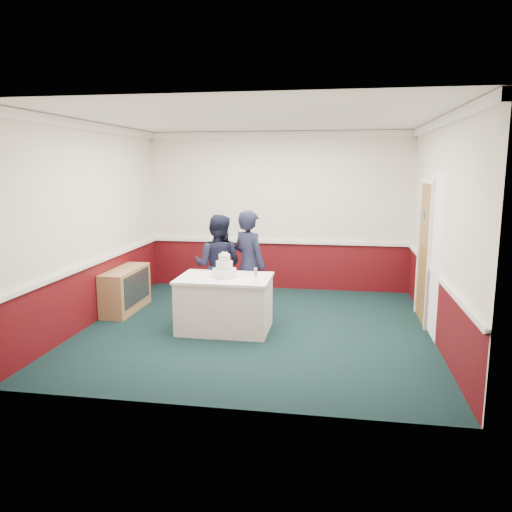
% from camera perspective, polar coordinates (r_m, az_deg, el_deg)
% --- Properties ---
extents(ground, '(5.00, 5.00, 0.00)m').
position_cam_1_polar(ground, '(7.44, 0.06, -8.23)').
color(ground, black).
rests_on(ground, ground).
extents(room_shell, '(5.00, 5.00, 3.00)m').
position_cam_1_polar(room_shell, '(7.66, 1.39, 7.31)').
color(room_shell, silver).
rests_on(room_shell, ground).
extents(sideboard, '(0.41, 1.20, 0.70)m').
position_cam_1_polar(sideboard, '(8.50, -14.66, -3.74)').
color(sideboard, '#AA7952').
rests_on(sideboard, ground).
extents(cake_table, '(1.32, 0.92, 0.79)m').
position_cam_1_polar(cake_table, '(7.27, -3.58, -5.40)').
color(cake_table, white).
rests_on(cake_table, ground).
extents(wedding_cake, '(0.35, 0.35, 0.36)m').
position_cam_1_polar(wedding_cake, '(7.15, -3.63, -1.54)').
color(wedding_cake, white).
rests_on(wedding_cake, cake_table).
extents(cake_knife, '(0.10, 0.21, 0.00)m').
position_cam_1_polar(cake_knife, '(6.99, -4.23, -2.72)').
color(cake_knife, silver).
rests_on(cake_knife, cake_table).
extents(champagne_flute, '(0.05, 0.05, 0.21)m').
position_cam_1_polar(champagne_flute, '(6.78, -0.04, -1.93)').
color(champagne_flute, silver).
rests_on(champagne_flute, cake_table).
extents(person_man, '(0.83, 0.66, 1.62)m').
position_cam_1_polar(person_man, '(7.88, -4.37, -1.12)').
color(person_man, black).
rests_on(person_man, ground).
extents(person_woman, '(0.74, 0.69, 1.70)m').
position_cam_1_polar(person_woman, '(7.71, -0.78, -1.02)').
color(person_woman, black).
rests_on(person_woman, ground).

